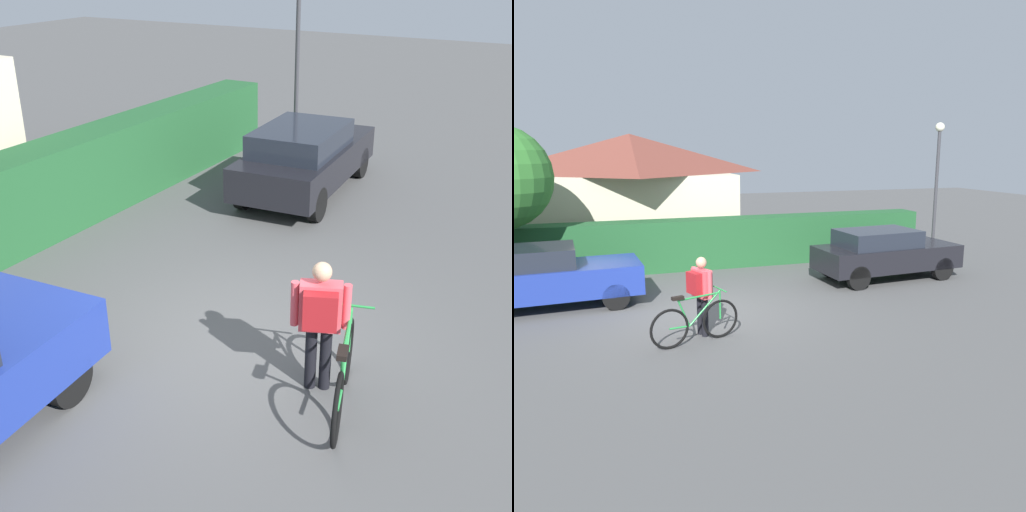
# 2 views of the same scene
# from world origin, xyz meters

# --- Properties ---
(ground_plane) EXTENTS (60.00, 60.00, 0.00)m
(ground_plane) POSITION_xyz_m (0.00, 0.00, 0.00)
(ground_plane) COLOR #4E4E4E
(parked_car_far) EXTENTS (4.10, 1.94, 1.40)m
(parked_car_far) POSITION_xyz_m (5.36, 1.51, 0.75)
(parked_car_far) COLOR black
(parked_car_far) RESTS_ON ground
(bicycle) EXTENTS (1.75, 0.66, 0.99)m
(bicycle) POSITION_xyz_m (-0.52, -1.72, 0.41)
(bicycle) COLOR black
(bicycle) RESTS_ON ground
(person_rider) EXTENTS (0.47, 0.60, 1.56)m
(person_rider) POSITION_xyz_m (-0.35, -1.35, 0.94)
(person_rider) COLOR black
(person_rider) RESTS_ON ground
(street_lamp) EXTENTS (0.28, 0.28, 4.37)m
(street_lamp) POSITION_xyz_m (8.00, 3.00, 2.81)
(street_lamp) COLOR #38383D
(street_lamp) RESTS_ON ground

